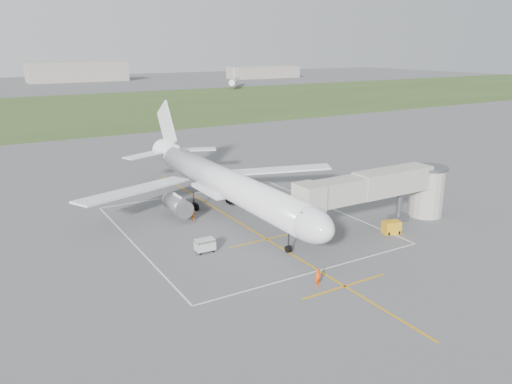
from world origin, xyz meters
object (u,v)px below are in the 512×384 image
airliner (224,183)px  gpu_unit (392,227)px  jet_bridge (388,189)px  baggage_cart (205,245)px  ramp_worker_nose (318,278)px  ramp_worker_wing (193,214)px

airliner → gpu_unit: airliner is taller
jet_bridge → baggage_cart: 24.25m
baggage_cart → ramp_worker_nose: bearing=-63.7°
jet_bridge → gpu_unit: 5.04m
jet_bridge → ramp_worker_wing: 25.16m
airliner → gpu_unit: size_ratio=20.16×
airliner → jet_bridge: (15.72, -14.25, 0.35)m
jet_bridge → ramp_worker_nose: (-17.87, -9.09, -3.89)m
ramp_worker_nose → ramp_worker_wing: bearing=96.6°
airliner → ramp_worker_wing: (-4.85, -0.27, -3.42)m
gpu_unit → ramp_worker_wing: ramp_worker_wing is taller
airliner → ramp_worker_nose: (-2.15, -23.34, -3.54)m
baggage_cart → jet_bridge: bearing=-6.8°
jet_bridge → gpu_unit: bearing=-121.7°
baggage_cart → ramp_worker_wing: 10.61m
baggage_cart → ramp_worker_nose: (5.75, -12.91, 0.08)m
gpu_unit → baggage_cart: 22.92m
ramp_worker_nose → airliner: bearing=84.7°
airliner → jet_bridge: airliner is taller
ramp_worker_nose → gpu_unit: bearing=21.7°
gpu_unit → ramp_worker_nose: size_ratio=1.36×
baggage_cart → ramp_worker_wing: (3.04, 10.17, 0.20)m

